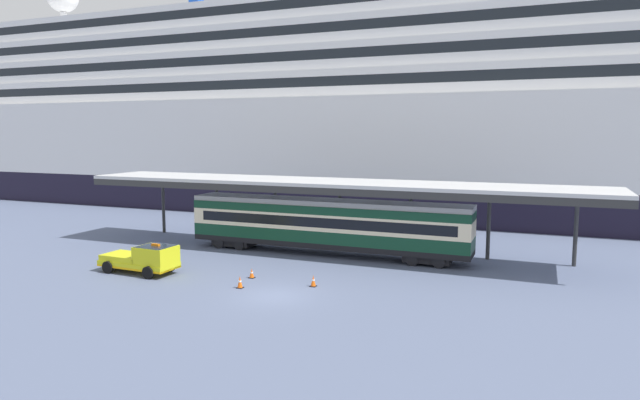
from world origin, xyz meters
TOP-DOWN VIEW (x-y plane):
  - ground_plane at (0.00, 0.00)m, footprint 400.00×400.00m
  - cruise_ship at (-19.48, 41.18)m, footprint 135.62×30.76m
  - platform_canopy at (-1.21, 11.36)m, footprint 39.60×5.68m
  - train_carriage at (-1.21, 10.91)m, footprint 21.26×2.81m
  - service_truck at (-10.00, 1.38)m, footprint 5.28×2.42m
  - traffic_cone_near at (1.24, 2.62)m, footprint 0.36×0.36m
  - traffic_cone_mid at (-2.60, 0.71)m, footprint 0.36×0.36m
  - traffic_cone_far at (-3.07, 2.95)m, footprint 0.36×0.36m
  - dockside_crane at (-25.15, 30.92)m, footprint 14.11×4.40m
  - quay_bollard at (-10.95, 2.48)m, footprint 0.48×0.48m

SIDE VIEW (x-z plane):
  - ground_plane at x=0.00m, z-range 0.00..0.00m
  - traffic_cone_far at x=-3.07m, z-range -0.01..0.59m
  - traffic_cone_near at x=1.24m, z-range -0.01..0.67m
  - traffic_cone_mid at x=-2.60m, z-range -0.01..0.71m
  - quay_bollard at x=-10.95m, z-range 0.04..1.00m
  - service_truck at x=-10.00m, z-range -0.02..2.00m
  - train_carriage at x=-1.21m, z-range 0.25..4.36m
  - platform_canopy at x=-1.21m, z-range 2.47..7.94m
  - cruise_ship at x=-19.48m, z-range -5.12..27.45m
  - dockside_crane at x=-25.15m, z-range -11.01..50.94m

